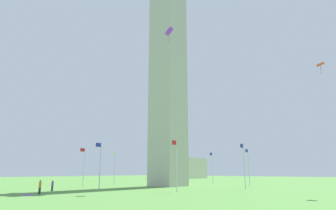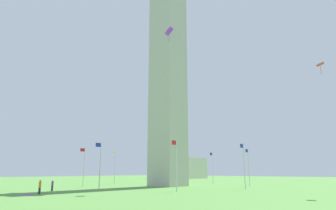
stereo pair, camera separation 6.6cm
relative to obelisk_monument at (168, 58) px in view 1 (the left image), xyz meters
The scene contains 16 objects.
ground_plane 27.30m from the obelisk_monument, ahead, with size 260.00×260.00×0.00m, color #548C3D.
obelisk_monument is the anchor object (origin of this frame).
flagpole_n 28.65m from the obelisk_monument, ahead, with size 1.12×0.14×7.57m.
flagpole_ne 28.64m from the obelisk_monument, 44.85° to the left, with size 1.12×0.14×7.57m.
flagpole_e 28.61m from the obelisk_monument, 89.79° to the left, with size 1.12×0.14×7.57m.
flagpole_se 28.58m from the obelisk_monument, 134.85° to the left, with size 1.12×0.14×7.57m.
flagpole_s 28.57m from the obelisk_monument, behind, with size 1.12×0.14×7.57m.
flagpole_sw 28.58m from the obelisk_monument, 134.85° to the right, with size 1.12×0.14×7.57m.
flagpole_w 28.61m from the obelisk_monument, 89.79° to the right, with size 1.12×0.14×7.57m.
flagpole_nw 28.64m from the obelisk_monument, 44.85° to the right, with size 1.12×0.14×7.57m.
person_orange_shirt 37.72m from the obelisk_monument, ahead, with size 0.32×0.32×1.79m.
person_purple_shirt 35.15m from the obelisk_monument, ahead, with size 0.32×0.32×1.65m.
kite_red_diamond 32.23m from the obelisk_monument, 85.25° to the left, with size 1.16×1.13×1.59m.
kite_purple_box 12.12m from the obelisk_monument, 41.60° to the left, with size 1.68×1.44×3.04m.
distant_building 70.89m from the obelisk_monument, 143.40° to the right, with size 18.87×15.91×8.48m.
picnic_blanket_near_first_person 39.60m from the obelisk_monument, ahead, with size 1.80×1.40×0.01m, color purple.
Camera 1 is at (46.72, 40.10, 2.92)m, focal length 31.69 mm.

